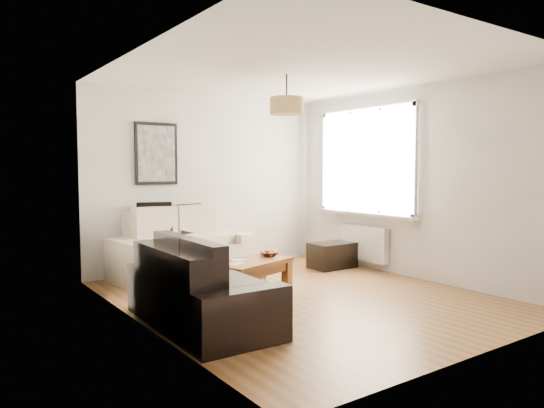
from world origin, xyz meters
TOP-DOWN VIEW (x-y plane):
  - floor at (0.00, 0.00)m, footprint 4.50×4.50m
  - ceiling at (0.00, 0.00)m, footprint 3.80×4.50m
  - wall_back at (0.00, 2.25)m, footprint 3.80×0.04m
  - wall_front at (0.00, -2.25)m, footprint 3.80×0.04m
  - wall_left at (-1.90, 0.00)m, footprint 0.04×4.50m
  - wall_right at (1.90, 0.00)m, footprint 0.04×4.50m
  - window_bay at (1.86, 0.80)m, footprint 0.14×1.90m
  - radiator at (1.82, 0.80)m, footprint 0.10×0.90m
  - poster at (-0.85, 2.22)m, footprint 0.62×0.04m
  - pendant_shade at (0.00, 0.30)m, footprint 0.40×0.40m
  - loveseat_cream at (-0.67, 1.78)m, footprint 1.93×1.22m
  - sofa_leather at (-1.43, -0.27)m, footprint 0.89×1.78m
  - coffee_table at (-0.39, 0.46)m, footprint 1.10×0.81m
  - ottoman at (1.45, 1.08)m, footprint 0.67×0.43m
  - cushion_left at (-0.98, 2.00)m, footprint 0.49×0.28m
  - cushion_right at (-0.47, 2.00)m, footprint 0.44×0.21m
  - fruit_bowl at (-0.07, 0.56)m, footprint 0.27×0.27m
  - orange_a at (-0.09, 0.50)m, footprint 0.07×0.07m
  - orange_b at (0.00, 0.55)m, footprint 0.06×0.06m
  - orange_c at (-0.15, 0.58)m, footprint 0.07×0.07m
  - papers at (-0.67, 0.35)m, footprint 0.25×0.21m

SIDE VIEW (x-z plane):
  - floor at x=0.00m, z-range 0.00..0.00m
  - ottoman at x=1.45m, z-range 0.00..0.38m
  - coffee_table at x=-0.39m, z-range 0.00..0.40m
  - radiator at x=1.82m, z-range 0.12..0.64m
  - sofa_leather at x=-1.43m, z-range 0.00..0.76m
  - papers at x=-0.67m, z-range 0.40..0.41m
  - fruit_bowl at x=-0.07m, z-range 0.40..0.46m
  - orange_a at x=-0.09m, z-range 0.41..0.48m
  - orange_b at x=0.00m, z-range 0.41..0.47m
  - orange_c at x=-0.15m, z-range 0.41..0.48m
  - loveseat_cream at x=-0.67m, z-range 0.00..0.90m
  - cushion_right at x=-0.47m, z-range 0.56..0.98m
  - cushion_left at x=-0.98m, z-range 0.56..1.03m
  - wall_back at x=0.00m, z-range 0.00..2.60m
  - wall_front at x=0.00m, z-range 0.00..2.60m
  - wall_left at x=-1.90m, z-range 0.00..2.60m
  - wall_right at x=1.90m, z-range 0.00..2.60m
  - window_bay at x=1.86m, z-range 0.80..2.40m
  - poster at x=-0.85m, z-range 1.26..2.13m
  - pendant_shade at x=0.00m, z-range 2.13..2.33m
  - ceiling at x=0.00m, z-range 2.60..2.60m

